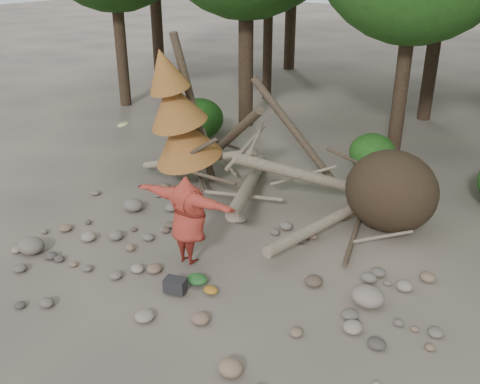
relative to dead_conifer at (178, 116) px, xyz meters
The scene contains 13 objects.
ground 5.05m from the dead_conifer, 47.26° to the right, with size 120.00×120.00×0.00m, color #514C44.
deadfall_pile 5.33m from the dead_conifer, ahead, with size 8.55×5.24×3.30m.
dead_conifer is the anchor object (origin of this frame).
bush_left 4.72m from the dead_conifer, 121.92° to the left, with size 1.80×1.80×1.44m, color #1A4813.
bush_mid 6.11m from the dead_conifer, 48.52° to the left, with size 1.40×1.40×1.12m, color #245B1A.
frisbee_thrower 4.25m from the dead_conifer, 47.61° to the right, with size 3.67×1.09×2.58m.
backpack 5.55m from the dead_conifer, 51.40° to the right, with size 0.42×0.28×0.28m, color black.
cloth_green 5.33m from the dead_conifer, 46.44° to the right, with size 0.44×0.37×0.17m, color #245A25.
cloth_orange 5.70m from the dead_conifer, 43.96° to the right, with size 0.30×0.25×0.11m, color #A46A1C.
boulder_front_left 5.07m from the dead_conifer, 95.51° to the right, with size 0.61×0.55×0.36m, color #686257.
boulder_front_right 7.79m from the dead_conifer, 44.16° to the right, with size 0.42×0.37×0.25m, color #836952.
boulder_mid_right 7.15m from the dead_conifer, 19.36° to the right, with size 0.64×0.57×0.38m, color gray.
boulder_mid_left 2.68m from the dead_conifer, 92.80° to the right, with size 0.53×0.48×0.32m, color #696058.
Camera 1 is at (6.12, -7.24, 6.16)m, focal length 40.00 mm.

